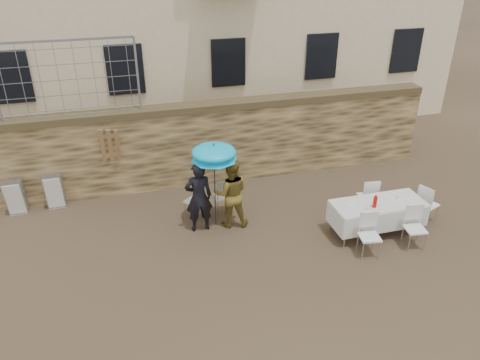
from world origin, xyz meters
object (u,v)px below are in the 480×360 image
object	(u,v)px
couple_chair_left	(195,200)
chair_stack_right	(55,189)
couple_chair_right	(223,196)
banquet_table	(379,204)
umbrella	(214,155)
table_chair_front_left	(370,236)
woman_dress	(231,193)
table_chair_back	(367,196)
soda_bottle	(375,202)
table_chair_side	(428,203)
table_chair_front_right	(415,228)
chair_stack_left	(16,193)
man_suit	(199,197)

from	to	relation	value
couple_chair_left	chair_stack_right	distance (m)	3.62
couple_chair_right	chair_stack_right	xyz separation A→B (m)	(-3.99, 1.51, -0.02)
couple_chair_left	banquet_table	size ratio (longest dim) A/B	0.46
umbrella	chair_stack_right	size ratio (longest dim) A/B	2.09
banquet_table	table_chair_front_left	size ratio (longest dim) A/B	2.19
woman_dress	umbrella	size ratio (longest dim) A/B	0.87
couple_chair_left	table_chair_back	size ratio (longest dim) A/B	1.00
woman_dress	chair_stack_right	bearing A→B (deg)	-15.98
soda_bottle	table_chair_side	distance (m)	1.67
couple_chair_left	table_chair_front_right	size ratio (longest dim) A/B	1.00
couple_chair_right	table_chair_front_right	size ratio (longest dim) A/B	1.00
couple_chair_right	table_chair_front_left	size ratio (longest dim) A/B	1.00
chair_stack_left	chair_stack_right	bearing A→B (deg)	0.00
soda_bottle	chair_stack_left	world-z (taller)	soda_bottle
umbrella	banquet_table	xyz separation A→B (m)	(3.48, -1.28, -1.08)
woman_dress	chair_stack_right	world-z (taller)	woman_dress
man_suit	banquet_table	world-z (taller)	man_suit
banquet_table	table_chair_front_right	world-z (taller)	table_chair_front_right
soda_bottle	table_chair_back	distance (m)	1.11
chair_stack_left	man_suit	bearing A→B (deg)	-26.21
woman_dress	couple_chair_left	size ratio (longest dim) A/B	1.75
table_chair_front_right	couple_chair_left	bearing A→B (deg)	158.25
woman_dress	chair_stack_left	xyz separation A→B (m)	(-4.94, 2.06, -0.38)
table_chair_front_right	chair_stack_right	xyz separation A→B (m)	(-7.67, 3.99, -0.02)
chair_stack_left	table_chair_back	bearing A→B (deg)	-16.44
woman_dress	table_chair_front_left	size ratio (longest dim) A/B	1.75
umbrella	chair_stack_left	distance (m)	5.17
table_chair_back	chair_stack_right	xyz separation A→B (m)	(-7.37, 2.44, -0.02)
woman_dress	chair_stack_right	size ratio (longest dim) A/B	1.83
chair_stack_right	soda_bottle	bearing A→B (deg)	-25.94
couple_chair_right	table_chair_front_right	distance (m)	4.44
couple_chair_right	table_chair_side	xyz separation A→B (m)	(4.58, -1.63, 0.00)
table_chair_front_left	table_chair_back	bearing A→B (deg)	71.83
umbrella	banquet_table	world-z (taller)	umbrella
table_chair_front_left	table_chair_back	xyz separation A→B (m)	(0.80, 1.55, 0.00)
woman_dress	couple_chair_right	xyz separation A→B (m)	(-0.05, 0.55, -0.36)
table_chair_front_right	table_chair_back	distance (m)	1.58
man_suit	table_chair_front_left	distance (m)	3.82
woman_dress	soda_bottle	world-z (taller)	woman_dress
table_chair_front_right	couple_chair_right	bearing A→B (deg)	153.79
umbrella	chair_stack_right	distance (m)	4.39
woman_dress	table_chair_front_left	xyz separation A→B (m)	(2.53, -1.93, -0.36)
table_chair_front_left	table_chair_front_right	size ratio (longest dim) A/B	1.00
couple_chair_left	table_chair_side	xyz separation A→B (m)	(5.28, -1.63, 0.00)
soda_bottle	table_chair_back	bearing A→B (deg)	67.17
table_chair_front_left	table_chair_back	size ratio (longest dim) A/B	1.00
umbrella	couple_chair_right	size ratio (longest dim) A/B	2.00
umbrella	chair_stack_left	size ratio (longest dim) A/B	2.09
table_chair_side	chair_stack_right	size ratio (longest dim) A/B	1.04
table_chair_side	soda_bottle	bearing A→B (deg)	76.96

